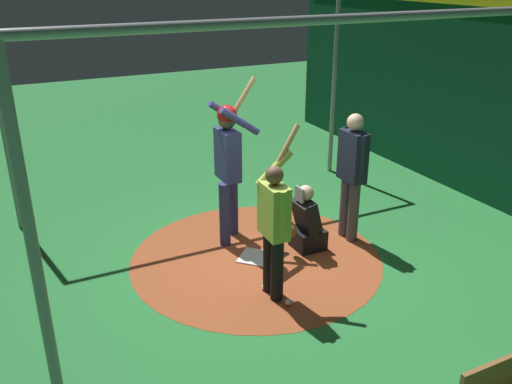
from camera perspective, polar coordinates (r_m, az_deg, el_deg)
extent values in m
plane|color=#287A38|center=(7.28, 0.00, -6.92)|extent=(27.29, 27.29, 0.00)
cylinder|color=#9E4C28|center=(7.28, 0.00, -6.90)|extent=(3.32, 3.32, 0.01)
cube|color=white|center=(7.27, 0.00, -6.84)|extent=(0.59, 0.59, 0.01)
cylinder|color=navy|center=(7.41, -3.30, -2.39)|extent=(0.15, 0.15, 0.92)
cylinder|color=navy|center=(7.73, -2.45, -1.30)|extent=(0.15, 0.15, 0.92)
cube|color=navy|center=(7.27, -2.99, 3.92)|extent=(0.22, 0.44, 0.69)
cylinder|color=navy|center=(7.00, -1.67, 7.43)|extent=(0.55, 0.09, 0.42)
cylinder|color=navy|center=(7.35, -2.97, 8.15)|extent=(0.55, 0.09, 0.42)
sphere|color=brown|center=(7.14, -3.07, 7.57)|extent=(0.24, 0.24, 0.24)
sphere|color=#A51414|center=(7.12, -3.08, 8.08)|extent=(0.27, 0.27, 0.27)
cylinder|color=tan|center=(7.30, -1.91, 9.11)|extent=(0.54, 0.06, 0.73)
cube|color=black|center=(7.50, 5.46, -4.85)|extent=(0.40, 0.40, 0.29)
cube|color=black|center=(7.32, 5.30, -2.42)|extent=(0.30, 0.40, 0.47)
sphere|color=beige|center=(7.18, 5.25, -0.11)|extent=(0.22, 0.22, 0.22)
cube|color=gray|center=(7.13, 4.58, -0.25)|extent=(0.03, 0.19, 0.19)
ellipsoid|color=brown|center=(7.19, 3.60, -3.86)|extent=(0.12, 0.28, 0.22)
cylinder|color=#4C4C51|center=(7.65, 10.18, -2.07)|extent=(0.15, 0.15, 0.88)
cylinder|color=#4C4C51|center=(7.80, 9.33, -1.52)|extent=(0.15, 0.15, 0.88)
cube|color=#1E2338|center=(7.44, 10.15, 3.73)|extent=(0.22, 0.42, 0.69)
cylinder|color=#1E2338|center=(7.27, 11.10, 3.66)|extent=(0.09, 0.09, 0.58)
cylinder|color=#1E2338|center=(7.58, 9.29, 4.57)|extent=(0.09, 0.09, 0.58)
sphere|color=beige|center=(7.30, 10.40, 7.23)|extent=(0.23, 0.23, 0.23)
cylinder|color=black|center=(6.25, 2.22, -8.15)|extent=(0.15, 0.15, 0.78)
cylinder|color=black|center=(6.41, 1.41, -7.32)|extent=(0.15, 0.15, 0.78)
cube|color=#A9BF48|center=(6.01, 1.89, -1.96)|extent=(0.23, 0.43, 0.62)
cylinder|color=#A9BF48|center=(5.82, 2.78, -2.27)|extent=(0.09, 0.09, 0.52)
cylinder|color=#A9BF48|center=(6.06, 1.93, 2.49)|extent=(0.46, 0.10, 0.40)
sphere|color=brown|center=(5.85, 1.94, 1.79)|extent=(0.20, 0.20, 0.20)
cylinder|color=tan|center=(6.05, 2.63, 3.63)|extent=(0.46, 0.07, 0.74)
cube|color=#0C3D26|center=(9.25, 24.56, 8.42)|extent=(0.20, 11.29, 3.27)
cylinder|color=gray|center=(9.97, 8.20, 11.03)|extent=(0.08, 0.08, 3.25)
cylinder|color=gray|center=(8.30, -25.12, 6.79)|extent=(0.08, 0.08, 3.25)
cylinder|color=gray|center=(3.84, -21.64, -9.94)|extent=(0.08, 0.08, 3.25)
cylinder|color=gray|center=(4.34, 14.72, 17.42)|extent=(5.45, 0.07, 0.07)
sphere|color=white|center=(6.59, 0.89, -9.93)|extent=(0.07, 0.07, 0.07)
sphere|color=white|center=(6.33, 3.44, -11.49)|extent=(0.07, 0.07, 0.07)
sphere|color=white|center=(7.92, 6.51, -4.12)|extent=(0.07, 0.07, 0.07)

